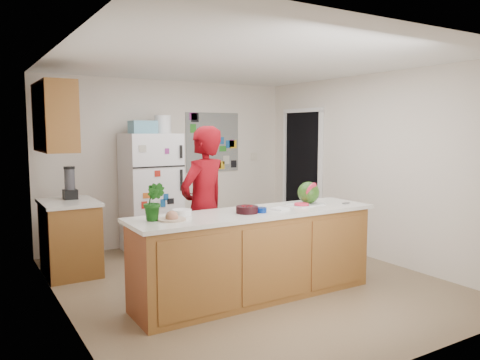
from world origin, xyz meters
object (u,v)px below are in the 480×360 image
person (203,208)px  watermelon (308,193)px  cherry_bowl (247,210)px  refrigerator (151,193)px

person → watermelon: person is taller
person → cherry_bowl: 0.65m
refrigerator → watermelon: 2.54m
watermelon → cherry_bowl: bearing=-173.1°
refrigerator → person: size_ratio=0.95×
person → cherry_bowl: bearing=83.0°
refrigerator → cherry_bowl: refrigerator is taller
refrigerator → watermelon: size_ratio=6.98×
watermelon → refrigerator: bearing=113.0°
person → cherry_bowl: size_ratio=8.05×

